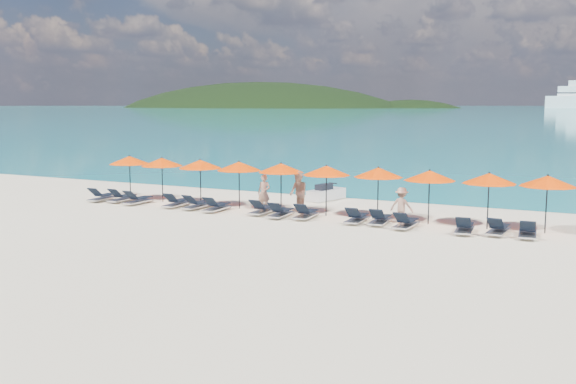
% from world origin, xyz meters
% --- Properties ---
extents(ground, '(1400.00, 1400.00, 0.00)m').
position_xyz_m(ground, '(0.00, 0.00, 0.00)').
color(ground, beige).
extents(headland_main, '(374.00, 242.00, 126.50)m').
position_xyz_m(headland_main, '(-300.00, 540.00, -38.00)').
color(headland_main, black).
rests_on(headland_main, ground).
extents(headland_small, '(162.00, 126.00, 85.50)m').
position_xyz_m(headland_small, '(-150.00, 560.00, -35.00)').
color(headland_small, black).
rests_on(headland_small, ground).
extents(jetski, '(1.39, 2.43, 0.82)m').
position_xyz_m(jetski, '(-0.75, 8.92, 0.34)').
color(jetski, silver).
rests_on(jetski, ground).
extents(beachgoer_a, '(0.62, 0.41, 1.69)m').
position_xyz_m(beachgoer_a, '(-2.00, 4.55, 0.85)').
color(beachgoer_a, tan).
rests_on(beachgoer_a, ground).
extents(beachgoer_b, '(1.05, 0.98, 1.89)m').
position_xyz_m(beachgoer_b, '(-0.32, 4.70, 0.94)').
color(beachgoer_b, tan).
rests_on(beachgoer_b, ground).
extents(beachgoer_c, '(0.99, 0.50, 1.50)m').
position_xyz_m(beachgoer_c, '(4.57, 4.36, 0.75)').
color(beachgoer_c, tan).
rests_on(beachgoer_c, ground).
extents(umbrella_0, '(2.10, 2.10, 2.28)m').
position_xyz_m(umbrella_0, '(-10.05, 4.82, 2.02)').
color(umbrella_0, black).
rests_on(umbrella_0, ground).
extents(umbrella_1, '(2.10, 2.10, 2.28)m').
position_xyz_m(umbrella_1, '(-7.89, 4.70, 2.02)').
color(umbrella_1, black).
rests_on(umbrella_1, ground).
extents(umbrella_2, '(2.10, 2.10, 2.28)m').
position_xyz_m(umbrella_2, '(-5.54, 4.62, 2.02)').
color(umbrella_2, black).
rests_on(umbrella_2, ground).
extents(umbrella_3, '(2.10, 2.10, 2.28)m').
position_xyz_m(umbrella_3, '(-3.35, 4.60, 2.02)').
color(umbrella_3, black).
rests_on(umbrella_3, ground).
extents(umbrella_4, '(2.10, 2.10, 2.28)m').
position_xyz_m(umbrella_4, '(-1.22, 4.74, 2.02)').
color(umbrella_4, black).
rests_on(umbrella_4, ground).
extents(umbrella_5, '(2.10, 2.10, 2.28)m').
position_xyz_m(umbrella_5, '(1.08, 4.63, 2.02)').
color(umbrella_5, black).
rests_on(umbrella_5, ground).
extents(umbrella_6, '(2.10, 2.10, 2.28)m').
position_xyz_m(umbrella_6, '(3.36, 4.89, 2.02)').
color(umbrella_6, black).
rests_on(umbrella_6, ground).
extents(umbrella_7, '(2.10, 2.10, 2.28)m').
position_xyz_m(umbrella_7, '(5.61, 4.67, 2.02)').
color(umbrella_7, black).
rests_on(umbrella_7, ground).
extents(umbrella_8, '(2.10, 2.10, 2.28)m').
position_xyz_m(umbrella_8, '(7.96, 4.72, 2.02)').
color(umbrella_8, black).
rests_on(umbrella_8, ground).
extents(umbrella_9, '(2.10, 2.10, 2.28)m').
position_xyz_m(umbrella_9, '(10.09, 4.81, 2.02)').
color(umbrella_9, black).
rests_on(umbrella_9, ground).
extents(lounger_0, '(0.68, 1.72, 0.66)m').
position_xyz_m(lounger_0, '(-10.77, 3.50, 0.24)').
color(lounger_0, silver).
rests_on(lounger_0, ground).
extents(lounger_1, '(0.65, 1.71, 0.66)m').
position_xyz_m(lounger_1, '(-9.66, 3.71, 0.24)').
color(lounger_1, silver).
rests_on(lounger_1, ground).
extents(lounger_2, '(0.66, 1.71, 0.66)m').
position_xyz_m(lounger_2, '(-8.49, 3.50, 0.24)').
color(lounger_2, silver).
rests_on(lounger_2, ground).
extents(lounger_3, '(0.70, 1.73, 0.66)m').
position_xyz_m(lounger_3, '(-6.25, 3.62, 0.24)').
color(lounger_3, silver).
rests_on(lounger_3, ground).
extents(lounger_4, '(0.75, 1.74, 0.66)m').
position_xyz_m(lounger_4, '(-5.05, 3.57, 0.24)').
color(lounger_4, silver).
rests_on(lounger_4, ground).
extents(lounger_5, '(0.66, 1.71, 0.66)m').
position_xyz_m(lounger_5, '(-3.86, 3.42, 0.24)').
color(lounger_5, silver).
rests_on(lounger_5, ground).
extents(lounger_6, '(0.63, 1.70, 0.66)m').
position_xyz_m(lounger_6, '(-1.60, 3.68, 0.24)').
color(lounger_6, silver).
rests_on(lounger_6, ground).
extents(lounger_7, '(0.70, 1.73, 0.66)m').
position_xyz_m(lounger_7, '(-0.52, 3.34, 0.24)').
color(lounger_7, silver).
rests_on(lounger_7, ground).
extents(lounger_8, '(0.72, 1.73, 0.66)m').
position_xyz_m(lounger_8, '(0.61, 3.53, 0.24)').
color(lounger_8, silver).
rests_on(lounger_8, ground).
extents(lounger_9, '(0.68, 1.72, 0.66)m').
position_xyz_m(lounger_9, '(2.91, 3.57, 0.24)').
color(lounger_9, silver).
rests_on(lounger_9, ground).
extents(lounger_10, '(0.72, 1.73, 0.66)m').
position_xyz_m(lounger_10, '(3.88, 3.68, 0.24)').
color(lounger_10, silver).
rests_on(lounger_10, ground).
extents(lounger_11, '(0.70, 1.73, 0.66)m').
position_xyz_m(lounger_11, '(5.05, 3.34, 0.24)').
color(lounger_11, silver).
rests_on(lounger_11, ground).
extents(lounger_12, '(0.77, 1.75, 0.66)m').
position_xyz_m(lounger_12, '(7.33, 3.40, 0.24)').
color(lounger_12, silver).
rests_on(lounger_12, ground).
extents(lounger_13, '(0.74, 1.74, 0.66)m').
position_xyz_m(lounger_13, '(8.52, 3.72, 0.24)').
color(lounger_13, silver).
rests_on(lounger_13, ground).
extents(lounger_14, '(0.77, 1.75, 0.66)m').
position_xyz_m(lounger_14, '(9.58, 3.65, 0.24)').
color(lounger_14, silver).
rests_on(lounger_14, ground).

